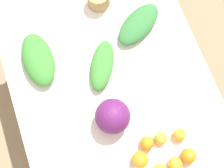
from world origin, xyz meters
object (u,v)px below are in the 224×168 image
greens_bunch_beet_tops (102,65)px  cabbage_purple (113,116)px  orange_3 (175,164)px  orange_4 (179,135)px  greens_bunch_chard (139,24)px  greens_bunch_kale (38,59)px  orange_7 (140,160)px  orange_5 (147,143)px  orange_2 (161,138)px  orange_1 (189,156)px

greens_bunch_beet_tops → cabbage_purple: bearing=171.9°
orange_3 → orange_4: bearing=-31.2°
greens_bunch_chard → greens_bunch_beet_tops: 0.31m
cabbage_purple → orange_3: cabbage_purple is taller
greens_bunch_kale → orange_7: size_ratio=3.74×
greens_bunch_beet_tops → orange_5: greens_bunch_beet_tops is taller
greens_bunch_beet_tops → orange_7: (-0.52, -0.01, 0.00)m
orange_2 → orange_7: (-0.06, 0.14, 0.01)m
cabbage_purple → orange_4: bearing=-123.3°
greens_bunch_beet_tops → orange_7: size_ratio=3.44×
cabbage_purple → greens_bunch_chard: bearing=-34.7°
cabbage_purple → orange_5: (-0.17, -0.12, -0.05)m
greens_bunch_beet_tops → orange_3: size_ratio=4.02×
cabbage_purple → greens_bunch_beet_tops: bearing=-8.1°
greens_bunch_beet_tops → orange_3: bearing=-164.0°
orange_5 → orange_7: size_ratio=0.84×
cabbage_purple → orange_2: 0.26m
cabbage_purple → orange_4: cabbage_purple is taller
greens_bunch_beet_tops → orange_1: size_ratio=3.77×
greens_bunch_beet_tops → orange_4: greens_bunch_beet_tops is taller
orange_3 → orange_1: bearing=-78.8°
orange_1 → greens_bunch_kale: bearing=37.6°
orange_2 → greens_bunch_chard: bearing=-10.5°
orange_7 → greens_bunch_beet_tops: bearing=1.6°
greens_bunch_beet_tops → orange_5: 0.46m
greens_bunch_chard → orange_4: size_ratio=4.57×
greens_bunch_beet_tops → orange_5: (-0.46, -0.08, -0.00)m
greens_bunch_kale → orange_3: bearing=-147.0°
orange_2 → orange_7: orange_7 is taller
greens_bunch_chard → orange_5: greens_bunch_chard is taller
orange_7 → orange_1: bearing=-104.7°
orange_1 → cabbage_purple: bearing=44.1°
orange_2 → cabbage_purple: bearing=48.0°
orange_7 → orange_2: bearing=-65.2°
orange_1 → orange_5: 0.21m
cabbage_purple → orange_3: (-0.31, -0.21, -0.05)m
greens_bunch_chard → orange_2: greens_bunch_chard is taller
orange_1 → greens_bunch_chard: bearing=-1.5°
cabbage_purple → orange_7: (-0.24, -0.06, -0.05)m
greens_bunch_chard → greens_bunch_kale: size_ratio=0.97×
orange_1 → orange_4: orange_1 is taller
greens_bunch_chard → orange_7: 0.73m
greens_bunch_beet_tops → orange_4: 0.53m
greens_bunch_kale → greens_bunch_beet_tops: bearing=-114.6°
orange_3 → orange_4: size_ratio=1.07×
orange_1 → orange_5: size_ratio=1.08×
greens_bunch_kale → orange_5: bearing=-147.1°
orange_2 → greens_bunch_kale: bearing=37.6°
greens_bunch_kale → orange_5: greens_bunch_kale is taller
orange_3 → orange_5: same height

